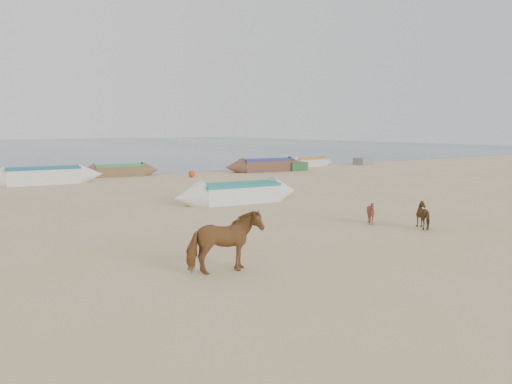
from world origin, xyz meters
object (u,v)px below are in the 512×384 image
Objects in this scene: calf_front at (371,213)px; near_canoe at (238,193)px; calf_right at (426,215)px; cow_adult at (224,242)px.

near_canoe is at bearing -178.57° from calf_front.
cow_adult is at bearing 98.97° from calf_right.
calf_right is at bearing -75.94° from cow_adult.
calf_front is 0.93× the size of calf_right.
cow_adult reaches higher than calf_right.
cow_adult is 1.95× the size of calf_right.
cow_adult is 0.28× the size of near_canoe.
calf_right is at bearing -70.44° from near_canoe.
calf_front is at bearing -75.52° from near_canoe.
calf_front is at bearing -63.77° from cow_adult.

